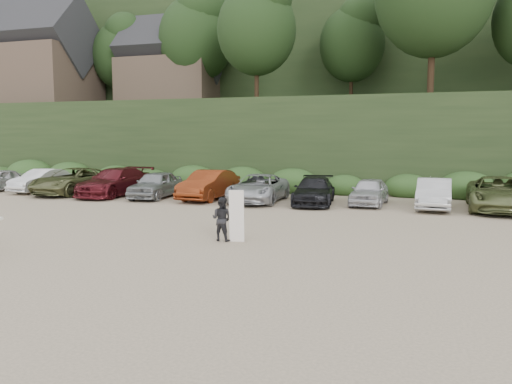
% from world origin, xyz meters
% --- Properties ---
extents(ground, '(120.00, 120.00, 0.00)m').
position_xyz_m(ground, '(0.00, 0.00, 0.00)').
color(ground, tan).
rests_on(ground, ground).
extents(hillside_backdrop, '(90.00, 41.50, 28.00)m').
position_xyz_m(hillside_backdrop, '(-0.26, 35.93, 11.22)').
color(hillside_backdrop, black).
rests_on(hillside_backdrop, ground).
extents(parked_cars, '(40.00, 6.21, 1.64)m').
position_xyz_m(parked_cars, '(1.43, 9.95, 0.77)').
color(parked_cars, '#B9B8BE').
rests_on(parked_cars, ground).
extents(adult_surfer, '(1.21, 0.64, 1.74)m').
position_xyz_m(adult_surfer, '(1.84, -0.31, 0.75)').
color(adult_surfer, black).
rests_on(adult_surfer, ground).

